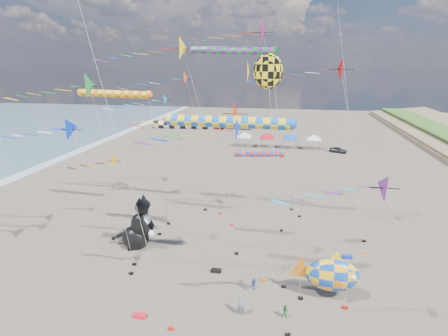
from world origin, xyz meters
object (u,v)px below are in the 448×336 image
(cat_inflatable, at_px, (137,222))
(child_green, at_px, (285,312))
(fish_inflatable, at_px, (332,275))
(parked_car, at_px, (338,150))
(child_blue, at_px, (254,284))
(person_adult, at_px, (241,305))

(cat_inflatable, bearing_deg, child_green, -26.08)
(fish_inflatable, bearing_deg, child_green, -139.79)
(parked_car, bearing_deg, fish_inflatable, -164.43)
(child_blue, bearing_deg, cat_inflatable, 124.62)
(child_blue, distance_m, parked_car, 50.72)
(child_green, distance_m, parked_car, 53.08)
(child_green, relative_size, child_blue, 1.11)
(child_blue, bearing_deg, child_green, -82.96)
(fish_inflatable, distance_m, child_green, 4.74)
(person_adult, bearing_deg, fish_inflatable, 8.25)
(cat_inflatable, xyz_separation_m, person_adult, (11.47, -7.99, -1.98))
(cat_inflatable, height_order, fish_inflatable, cat_inflatable)
(person_adult, xyz_separation_m, child_green, (3.20, 0.24, -0.31))
(fish_inflatable, xyz_separation_m, child_green, (-3.40, -2.87, -1.63))
(cat_inflatable, bearing_deg, child_blue, -19.69)
(child_green, bearing_deg, child_blue, 125.94)
(fish_inflatable, bearing_deg, parked_car, 82.24)
(fish_inflatable, bearing_deg, cat_inflatable, 164.90)
(person_adult, bearing_deg, child_green, -12.74)
(fish_inflatable, relative_size, person_adult, 3.25)
(cat_inflatable, distance_m, child_blue, 13.17)
(fish_inflatable, distance_m, person_adult, 7.42)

